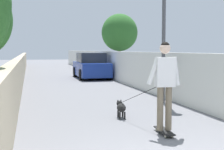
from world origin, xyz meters
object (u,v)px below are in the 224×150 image
object	(u,v)px
lamp_post	(164,3)
dog	(121,107)
tree_right_near	(120,33)
person_skateboarder	(165,78)
skateboard	(164,131)
car_near	(91,66)

from	to	relation	value
lamp_post	dog	xyz separation A→B (m)	(-2.03, 1.99, -2.96)
tree_right_near	person_skateboarder	bearing A→B (deg)	167.59
lamp_post	dog	size ratio (longest dim) A/B	2.34
skateboard	person_skateboarder	world-z (taller)	person_skateboarder
tree_right_near	dog	size ratio (longest dim) A/B	2.10
tree_right_near	car_near	bearing A→B (deg)	141.24
tree_right_near	person_skateboarder	size ratio (longest dim) A/B	2.38
tree_right_near	lamp_post	xyz separation A→B (m)	(-13.03, 2.13, 0.28)
tree_right_near	dog	world-z (taller)	tree_right_near
dog	tree_right_near	bearing A→B (deg)	-15.30
lamp_post	person_skateboarder	xyz separation A→B (m)	(-3.78, 1.57, -2.08)
skateboard	dog	xyz separation A→B (m)	(1.75, 0.42, 0.21)
skateboard	dog	bearing A→B (deg)	13.53
tree_right_near	car_near	distance (m)	4.90
person_skateboarder	dog	size ratio (longest dim) A/B	0.88
person_skateboarder	car_near	xyz separation A→B (m)	(13.42, -0.97, -0.43)
person_skateboarder	dog	bearing A→B (deg)	13.53
skateboard	dog	world-z (taller)	dog
lamp_post	car_near	world-z (taller)	lamp_post
tree_right_near	car_near	world-z (taller)	tree_right_near
skateboard	lamp_post	bearing A→B (deg)	-22.59
tree_right_near	person_skateboarder	xyz separation A→B (m)	(-16.81, 3.70, -1.80)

